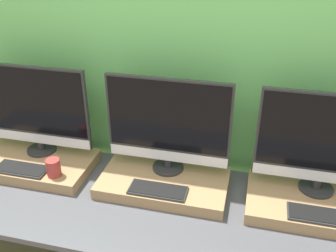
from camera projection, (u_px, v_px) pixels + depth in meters
wall_back at (178, 74)px, 1.96m from camera, size 8.00×0.04×2.60m
workbench at (157, 213)px, 1.85m from camera, size 2.59×0.74×0.79m
wooden_riser_left at (34, 163)px, 2.08m from camera, size 0.65×0.36×0.06m
monitor_left at (34, 108)px, 2.02m from camera, size 0.63×0.16×0.51m
keyboard_left at (21, 169)px, 1.97m from camera, size 0.28×0.12×0.01m
mug at (53, 168)px, 1.91m from camera, size 0.07×0.07×0.09m
wooden_riser_center at (164, 183)px, 1.92m from camera, size 0.65×0.36×0.06m
monitor_center at (168, 124)px, 1.86m from camera, size 0.63×0.16×0.51m
keyboard_center at (158, 190)px, 1.81m from camera, size 0.28×0.12×0.01m
wooden_riser_right at (316, 205)px, 1.76m from camera, size 0.65×0.36×0.06m
monitor_right at (327, 142)px, 1.70m from camera, size 0.63×0.16×0.51m
keyboard_right at (320, 215)px, 1.65m from camera, size 0.28×0.12×0.01m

